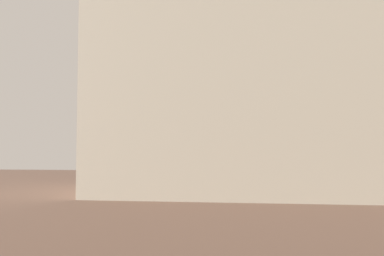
% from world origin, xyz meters
% --- Properties ---
extents(landmark_building, '(26.59, 13.01, 35.24)m').
position_xyz_m(landmark_building, '(3.17, 33.36, 10.09)').
color(landmark_building, '#B2A893').
rests_on(landmark_building, ground_plane).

